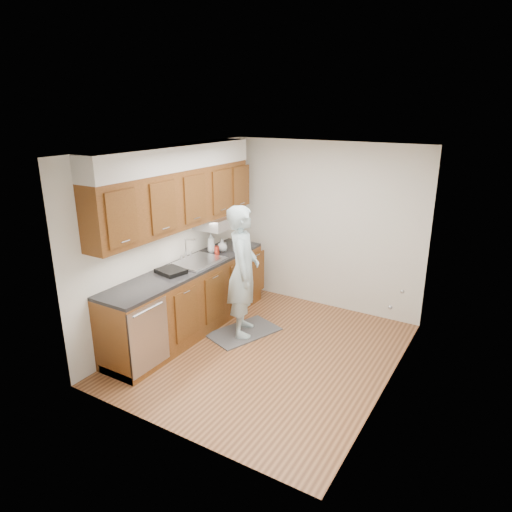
{
  "coord_description": "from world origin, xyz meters",
  "views": [
    {
      "loc": [
        2.5,
        -4.43,
        2.96
      ],
      "look_at": [
        -0.3,
        0.25,
        1.16
      ],
      "focal_mm": 32.0,
      "sensor_mm": 36.0,
      "label": 1
    }
  ],
  "objects_px": {
    "soda_can": "(217,250)",
    "steel_can": "(224,247)",
    "soap_bottle_b": "(236,245)",
    "soap_bottle_a": "(211,242)",
    "dish_rack": "(171,271)",
    "person": "(243,263)",
    "soap_bottle_c": "(222,245)"
  },
  "relations": [
    {
      "from": "person",
      "to": "steel_can",
      "type": "bearing_deg",
      "value": 24.31
    },
    {
      "from": "soap_bottle_b",
      "to": "dish_rack",
      "type": "bearing_deg",
      "value": -99.43
    },
    {
      "from": "soap_bottle_b",
      "to": "soda_can",
      "type": "bearing_deg",
      "value": -116.75
    },
    {
      "from": "soda_can",
      "to": "steel_can",
      "type": "relative_size",
      "value": 0.98
    },
    {
      "from": "soap_bottle_a",
      "to": "soap_bottle_b",
      "type": "height_order",
      "value": "soap_bottle_a"
    },
    {
      "from": "person",
      "to": "soap_bottle_b",
      "type": "xyz_separation_m",
      "value": [
        -0.49,
        0.58,
        0.01
      ]
    },
    {
      "from": "dish_rack",
      "to": "soap_bottle_c",
      "type": "bearing_deg",
      "value": 100.41
    },
    {
      "from": "person",
      "to": "soda_can",
      "type": "relative_size",
      "value": 15.89
    },
    {
      "from": "soap_bottle_a",
      "to": "soap_bottle_c",
      "type": "bearing_deg",
      "value": 38.25
    },
    {
      "from": "soap_bottle_c",
      "to": "person",
      "type": "bearing_deg",
      "value": -35.23
    },
    {
      "from": "soda_can",
      "to": "steel_can",
      "type": "height_order",
      "value": "steel_can"
    },
    {
      "from": "soap_bottle_a",
      "to": "dish_rack",
      "type": "xyz_separation_m",
      "value": [
        0.09,
        -0.99,
        -0.12
      ]
    },
    {
      "from": "soap_bottle_a",
      "to": "soda_can",
      "type": "relative_size",
      "value": 2.38
    },
    {
      "from": "soap_bottle_b",
      "to": "soap_bottle_c",
      "type": "distance_m",
      "value": 0.2
    },
    {
      "from": "person",
      "to": "soap_bottle_c",
      "type": "xyz_separation_m",
      "value": [
        -0.65,
        0.46,
        0.02
      ]
    },
    {
      "from": "soda_can",
      "to": "steel_can",
      "type": "bearing_deg",
      "value": 93.08
    },
    {
      "from": "person",
      "to": "soap_bottle_b",
      "type": "distance_m",
      "value": 0.76
    },
    {
      "from": "soap_bottle_b",
      "to": "dish_rack",
      "type": "xyz_separation_m",
      "value": [
        -0.2,
        -1.2,
        -0.06
      ]
    },
    {
      "from": "person",
      "to": "steel_can",
      "type": "xyz_separation_m",
      "value": [
        -0.64,
        0.49,
        -0.01
      ]
    },
    {
      "from": "soap_bottle_a",
      "to": "dish_rack",
      "type": "bearing_deg",
      "value": -84.83
    },
    {
      "from": "soap_bottle_a",
      "to": "soda_can",
      "type": "height_order",
      "value": "soap_bottle_a"
    },
    {
      "from": "steel_can",
      "to": "soda_can",
      "type": "bearing_deg",
      "value": -86.92
    },
    {
      "from": "soap_bottle_a",
      "to": "soda_can",
      "type": "distance_m",
      "value": 0.18
    },
    {
      "from": "person",
      "to": "soap_bottle_a",
      "type": "distance_m",
      "value": 0.86
    },
    {
      "from": "person",
      "to": "soap_bottle_a",
      "type": "relative_size",
      "value": 6.69
    },
    {
      "from": "soda_can",
      "to": "steel_can",
      "type": "distance_m",
      "value": 0.2
    },
    {
      "from": "soda_can",
      "to": "steel_can",
      "type": "xyz_separation_m",
      "value": [
        -0.01,
        0.2,
        0.0
      ]
    },
    {
      "from": "soda_can",
      "to": "dish_rack",
      "type": "height_order",
      "value": "soda_can"
    },
    {
      "from": "dish_rack",
      "to": "person",
      "type": "bearing_deg",
      "value": 54.39
    },
    {
      "from": "dish_rack",
      "to": "soda_can",
      "type": "bearing_deg",
      "value": 98.58
    },
    {
      "from": "person",
      "to": "soap_bottle_b",
      "type": "relative_size",
      "value": 11.68
    },
    {
      "from": "person",
      "to": "dish_rack",
      "type": "relative_size",
      "value": 5.87
    }
  ]
}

